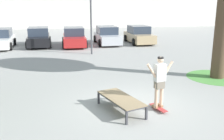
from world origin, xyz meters
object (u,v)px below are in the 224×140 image
object	(u,v)px
skateboard	(158,108)
skater	(160,79)
car_white	(1,39)
car_silver	(107,36)
car_tan	(139,35)
car_black	(39,37)
car_red	(74,37)
skate_box	(121,99)

from	to	relation	value
skateboard	skater	bearing A→B (deg)	104.60
skateboard	car_white	xyz separation A→B (m)	(-7.73, 13.90, 0.61)
car_silver	skater	bearing A→B (deg)	-93.09
skateboard	car_white	bearing A→B (deg)	119.08
car_silver	car_tan	distance (m)	2.84
skateboard	car_silver	size ratio (longest dim) A/B	0.19
car_black	car_tan	distance (m)	8.51
skateboard	car_red	xyz separation A→B (m)	(-2.06, 13.86, 0.61)
skateboard	car_silver	xyz separation A→B (m)	(0.78, 14.38, 0.61)
skate_box	skater	bearing A→B (deg)	-6.96
skate_box	car_tan	size ratio (longest dim) A/B	0.48
car_white	car_black	xyz separation A→B (m)	(2.84, 0.53, 0.00)
skateboard	car_black	bearing A→B (deg)	108.74
car_black	skate_box	bearing A→B (deg)	-75.60
skate_box	car_black	distance (m)	14.74
car_tan	skateboard	bearing A→B (deg)	-104.07
car_silver	car_tan	world-z (taller)	same
car_red	skate_box	bearing A→B (deg)	-86.55
car_white	car_red	distance (m)	5.67
car_black	car_silver	xyz separation A→B (m)	(5.67, -0.04, 0.00)
skater	car_white	bearing A→B (deg)	119.08
car_black	car_red	world-z (taller)	same
skateboard	car_silver	world-z (taller)	car_silver
car_white	car_black	distance (m)	2.88
car_red	skater	bearing A→B (deg)	-81.56
skate_box	skateboard	size ratio (longest dim) A/B	2.48
skater	car_white	world-z (taller)	skater
skater	skateboard	bearing A→B (deg)	-75.40
car_black	car_tan	world-z (taller)	same
car_white	car_tan	distance (m)	11.35
skate_box	car_black	size ratio (longest dim) A/B	0.48
skateboard	car_silver	bearing A→B (deg)	86.91
car_silver	car_white	bearing A→B (deg)	-176.73
skateboard	skater	world-z (taller)	skater
skateboard	car_white	size ratio (longest dim) A/B	0.19
car_white	car_silver	xyz separation A→B (m)	(8.51, 0.49, 0.00)
skater	car_tan	size ratio (longest dim) A/B	0.40
skateboard	car_red	size ratio (longest dim) A/B	0.20
car_black	skater	bearing A→B (deg)	-71.26
car_red	car_tan	world-z (taller)	same
skate_box	car_tan	bearing A→B (deg)	71.24
skater	car_white	distance (m)	15.91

